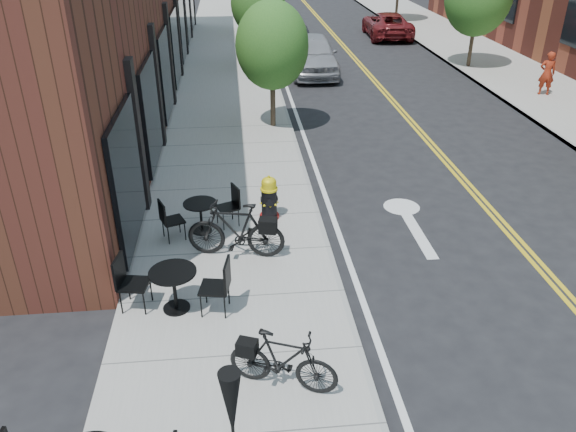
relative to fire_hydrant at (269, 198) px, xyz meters
name	(u,v)px	position (x,y,z in m)	size (l,w,h in m)	color
ground	(344,295)	(1.15, -2.87, -0.60)	(120.00, 120.00, 0.00)	black
sidewalk_near	(229,118)	(-0.85, 7.13, -0.54)	(4.00, 70.00, 0.12)	#9E9B93
sidewalk_far	(571,107)	(11.15, 7.13, -0.54)	(4.00, 70.00, 0.12)	#9E9B93
tree_near_a	(272,46)	(0.55, 6.13, 2.01)	(2.20, 2.20, 3.81)	#382B1E
tree_near_b	(258,3)	(0.55, 14.13, 2.12)	(2.30, 2.30, 3.98)	#382B1E
fire_hydrant	(269,198)	(0.00, 0.00, 0.00)	(0.46, 0.46, 1.01)	maroon
bicycle_left	(236,230)	(-0.75, -1.51, 0.10)	(0.54, 1.92, 1.15)	black
bicycle_right	(283,361)	(-0.16, -5.08, 0.00)	(0.45, 1.59, 0.96)	black
bistro_set_b	(174,285)	(-1.82, -3.11, 0.02)	(1.89, 0.92, 1.00)	black
bistro_set_c	(201,213)	(-1.47, -0.48, -0.03)	(1.66, 1.02, 0.88)	black
patio_umbrella	(232,415)	(-0.85, -6.86, 0.98)	(0.33, 0.33, 2.03)	black
parked_car_a	(312,54)	(2.75, 12.94, 0.21)	(1.91, 4.76, 1.62)	#95969C
parked_car_b	(289,46)	(1.95, 14.88, 0.20)	(1.69, 4.84, 1.59)	black
parked_car_c	(273,14)	(1.95, 24.57, 0.08)	(1.90, 4.67, 1.36)	#AEAEB3
parked_car_far	(387,25)	(7.94, 20.44, 0.07)	(2.22, 4.81, 1.34)	maroon
pedestrian	(547,73)	(10.83, 8.56, 0.31)	(0.58, 0.38, 1.58)	maroon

